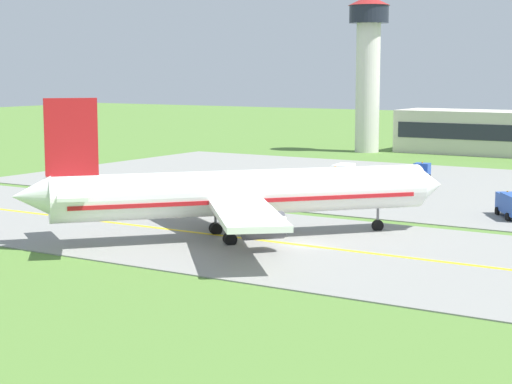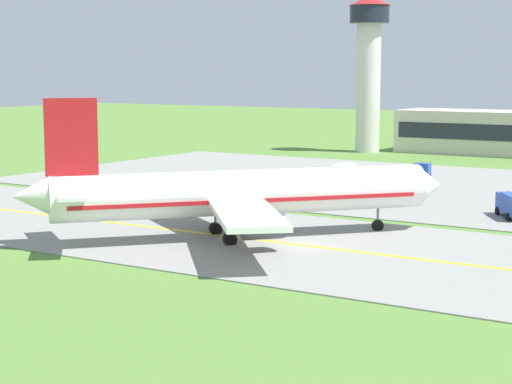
{
  "view_description": "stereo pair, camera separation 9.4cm",
  "coord_description": "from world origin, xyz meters",
  "px_view_note": "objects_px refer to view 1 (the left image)",
  "views": [
    {
      "loc": [
        36.43,
        -65.3,
        14.93
      ],
      "look_at": [
        -6.03,
        2.26,
        4.0
      ],
      "focal_mm": 62.17,
      "sensor_mm": 36.0,
      "label": 1
    },
    {
      "loc": [
        36.51,
        -65.25,
        14.93
      ],
      "look_at": [
        -6.03,
        2.26,
        4.0
      ],
      "focal_mm": 62.17,
      "sensor_mm": 36.0,
      "label": 2
    }
  ],
  "objects_px": {
    "service_truck_fuel": "(420,173)",
    "control_tower": "(368,59)",
    "airplane_lead": "(239,193)"
  },
  "relations": [
    {
      "from": "airplane_lead",
      "to": "control_tower",
      "type": "height_order",
      "value": "control_tower"
    },
    {
      "from": "airplane_lead",
      "to": "control_tower",
      "type": "relative_size",
      "value": 1.14
    },
    {
      "from": "airplane_lead",
      "to": "service_truck_fuel",
      "type": "height_order",
      "value": "airplane_lead"
    },
    {
      "from": "airplane_lead",
      "to": "service_truck_fuel",
      "type": "relative_size",
      "value": 4.92
    },
    {
      "from": "service_truck_fuel",
      "to": "control_tower",
      "type": "distance_m",
      "value": 47.06
    },
    {
      "from": "airplane_lead",
      "to": "control_tower",
      "type": "xyz_separation_m",
      "value": [
        -26.99,
        84.48,
        12.96
      ]
    },
    {
      "from": "airplane_lead",
      "to": "service_truck_fuel",
      "type": "distance_m",
      "value": 48.05
    },
    {
      "from": "airplane_lead",
      "to": "service_truck_fuel",
      "type": "bearing_deg",
      "value": 92.39
    },
    {
      "from": "service_truck_fuel",
      "to": "control_tower",
      "type": "xyz_separation_m",
      "value": [
        -24.99,
        36.57,
        15.91
      ]
    },
    {
      "from": "service_truck_fuel",
      "to": "control_tower",
      "type": "relative_size",
      "value": 0.23
    }
  ]
}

